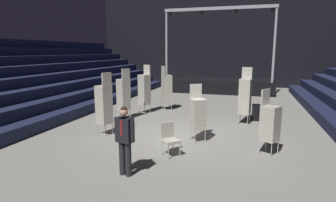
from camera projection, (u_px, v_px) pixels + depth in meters
ground_plane at (182, 137)px, 9.83m from camera, size 22.00×30.00×0.10m
arena_end_wall at (225, 38)px, 23.25m from camera, size 22.00×0.30×8.00m
bleacher_bank_left at (18, 76)px, 12.70m from camera, size 6.00×24.00×3.60m
stage_riser at (218, 84)px, 20.20m from camera, size 7.69×2.84×5.81m
man_with_tie at (124, 137)px, 6.51m from camera, size 0.57×0.31×1.69m
chair_stack_front_left at (270, 122)px, 7.91m from camera, size 0.61×0.61×1.88m
chair_stack_front_right at (167, 88)px, 14.00m from camera, size 0.62×0.62×2.22m
chair_stack_mid_left at (198, 113)px, 9.08m from camera, size 0.61×0.61×1.88m
chair_stack_mid_right at (104, 104)px, 9.78m from camera, size 0.56×0.56×2.22m
chair_stack_mid_centre at (124, 94)px, 12.02m from camera, size 0.59×0.59×2.22m
chair_stack_rear_left at (144, 89)px, 13.26m from camera, size 0.58×0.58×2.31m
chair_stack_rear_right at (245, 96)px, 11.26m from camera, size 0.51×0.51×2.31m
equipment_road_case at (264, 113)px, 11.98m from camera, size 0.97×0.71×0.65m
loose_chair_near_man at (169, 137)px, 7.88m from camera, size 0.62×0.62×0.95m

